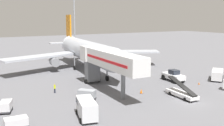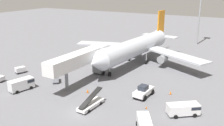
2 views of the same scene
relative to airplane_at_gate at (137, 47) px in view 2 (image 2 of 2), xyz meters
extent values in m
plane|color=slate|center=(3.14, -30.76, -4.69)|extent=(300.00, 300.00, 0.00)
cylinder|color=#B7BCC6|center=(-0.13, -1.29, 0.03)|extent=(7.74, 30.63, 4.77)
cone|color=#B7BCC6|center=(-1.81, -18.15, 0.03)|extent=(5.00, 4.03, 4.67)
cone|color=#B7BCC6|center=(1.65, 16.57, 0.39)|extent=(5.06, 6.00, 4.53)
cube|color=orange|center=(1.51, 15.18, 4.80)|extent=(0.79, 4.40, 7.63)
cube|color=#B7BCC6|center=(4.32, 14.50, 0.63)|extent=(6.01, 3.74, 0.24)
cube|color=#B7BCC6|center=(-1.37, 15.07, 0.63)|extent=(6.01, 3.74, 0.24)
cube|color=#B7BCC6|center=(10.83, 0.33, -1.04)|extent=(18.54, 12.54, 0.44)
cube|color=#B7BCC6|center=(-10.55, 2.45, -1.04)|extent=(19.11, 9.44, 0.44)
cylinder|color=gray|center=(7.57, -0.44, -2.34)|extent=(2.32, 2.87, 2.06)
cylinder|color=gray|center=(-7.51, 1.06, -2.34)|extent=(2.32, 2.87, 2.06)
cylinder|color=gray|center=(-1.30, -13.05, -2.77)|extent=(0.28, 0.28, 2.75)
cylinder|color=black|center=(-1.30, -13.05, -4.14)|extent=(0.46, 1.13, 1.10)
cylinder|color=gray|center=(2.78, 0.25, -2.77)|extent=(0.28, 0.28, 2.75)
cylinder|color=black|center=(2.78, 0.25, -4.14)|extent=(0.46, 1.13, 1.10)
cylinder|color=gray|center=(-2.68, 0.79, -2.77)|extent=(0.28, 0.28, 2.75)
cylinder|color=black|center=(-2.68, 0.79, -4.14)|extent=(0.46, 1.13, 1.10)
cube|color=silver|center=(-4.74, -21.32, 1.08)|extent=(3.53, 16.97, 2.70)
cube|color=red|center=(-6.26, -21.27, 1.08)|extent=(0.48, 14.18, 0.44)
cube|color=silver|center=(-4.46, -12.28, 1.08)|extent=(3.54, 2.91, 2.84)
cube|color=#232833|center=(-4.42, -10.98, 1.33)|extent=(3.31, 0.34, 0.90)
cube|color=slate|center=(-4.48, -12.88, -2.28)|extent=(2.61, 1.88, 4.03)
cylinder|color=black|center=(-5.90, -12.83, -4.29)|extent=(0.32, 0.81, 0.80)
cylinder|color=black|center=(-3.06, -12.92, -4.29)|extent=(0.32, 0.81, 0.80)
cylinder|color=slate|center=(-4.85, -24.69, -2.48)|extent=(0.70, 0.70, 4.43)
cube|color=white|center=(10.12, -19.71, -3.69)|extent=(2.64, 5.33, 0.91)
cube|color=#232833|center=(10.10, -19.97, -2.78)|extent=(1.70, 1.92, 0.90)
cylinder|color=black|center=(11.03, -21.47, -4.14)|extent=(0.49, 1.13, 1.10)
cylinder|color=black|center=(8.93, -21.29, -4.14)|extent=(0.49, 1.13, 1.10)
cylinder|color=black|center=(11.31, -18.13, -4.14)|extent=(0.49, 1.13, 1.10)
cylinder|color=black|center=(9.21, -17.95, -4.14)|extent=(0.49, 1.13, 1.10)
cube|color=white|center=(3.72, -28.70, -4.12)|extent=(2.17, 6.03, 0.55)
cube|color=black|center=(3.72, -28.70, -2.78)|extent=(1.34, 6.03, 2.08)
cylinder|color=black|center=(2.94, -26.88, -4.39)|extent=(0.25, 0.61, 0.60)
cylinder|color=black|center=(4.69, -26.97, -4.39)|extent=(0.25, 0.61, 0.60)
cylinder|color=black|center=(2.74, -30.44, -4.39)|extent=(0.25, 0.61, 0.60)
cylinder|color=black|center=(4.50, -30.53, -4.39)|extent=(0.25, 0.61, 0.60)
cube|color=white|center=(18.71, -23.40, -3.54)|extent=(5.49, 4.84, 1.72)
cube|color=#1E232D|center=(20.16, -22.32, -3.16)|extent=(2.62, 2.69, 0.55)
cylinder|color=black|center=(19.44, -21.62, -4.35)|extent=(0.77, 0.70, 0.68)
cylinder|color=black|center=(20.62, -23.20, -4.35)|extent=(0.77, 0.70, 0.68)
cylinder|color=black|center=(16.80, -23.60, -4.35)|extent=(0.77, 0.70, 0.68)
cylinder|color=black|center=(17.98, -25.18, -4.35)|extent=(0.77, 0.70, 0.68)
cube|color=white|center=(14.95, -31.19, -3.56)|extent=(4.28, 5.63, 1.68)
cylinder|color=black|center=(14.92, -29.29, -4.35)|extent=(0.63, 0.76, 0.68)
cylinder|color=black|center=(13.34, -30.18, -4.35)|extent=(0.63, 0.76, 0.68)
cube|color=silver|center=(-13.16, -29.17, -3.35)|extent=(3.12, 5.34, 2.10)
cube|color=#1E232D|center=(-12.75, -27.51, -2.89)|extent=(2.33, 2.04, 0.67)
cylinder|color=black|center=(-13.71, -27.43, -4.35)|extent=(0.51, 0.75, 0.68)
cylinder|color=black|center=(-11.87, -27.89, -4.35)|extent=(0.51, 0.75, 0.68)
cylinder|color=black|center=(-14.45, -30.45, -4.35)|extent=(0.51, 0.75, 0.68)
cylinder|color=black|center=(-12.62, -30.90, -4.35)|extent=(0.51, 0.75, 0.68)
cube|color=#38383D|center=(-9.98, -22.30, -4.40)|extent=(2.74, 2.88, 0.22)
cube|color=#999EA5|center=(-9.98, -22.30, -3.70)|extent=(2.74, 2.88, 1.19)
cylinder|color=black|center=(-8.92, -22.61, -4.51)|extent=(0.33, 0.35, 0.36)
cylinder|color=black|center=(-9.83, -23.40, -4.51)|extent=(0.33, 0.35, 0.36)
cylinder|color=black|center=(-10.14, -21.19, -4.51)|extent=(0.33, 0.35, 0.36)
cylinder|color=black|center=(-11.05, -21.98, -4.51)|extent=(0.33, 0.35, 0.36)
cube|color=#38383D|center=(-21.76, -21.82, -4.40)|extent=(2.09, 2.67, 0.22)
cube|color=silver|center=(-21.76, -21.82, -3.72)|extent=(2.09, 2.67, 1.14)
cylinder|color=black|center=(-22.09, -20.84, -4.51)|extent=(0.23, 0.38, 0.36)
cylinder|color=black|center=(-20.89, -21.27, -4.51)|extent=(0.23, 0.38, 0.36)
cylinder|color=black|center=(-22.64, -22.38, -4.51)|extent=(0.23, 0.38, 0.36)
cylinder|color=black|center=(-21.44, -22.81, -4.51)|extent=(0.23, 0.38, 0.36)
cylinder|color=black|center=(-20.70, -27.51, -4.51)|extent=(0.36, 0.12, 0.36)
cylinder|color=#1E2333|center=(-13.11, -16.10, -4.31)|extent=(0.25, 0.25, 0.77)
cylinder|color=#D8EA19|center=(-13.11, -16.10, -3.61)|extent=(0.33, 0.33, 0.61)
sphere|color=tan|center=(-13.11, -16.10, -3.19)|extent=(0.21, 0.21, 0.21)
cube|color=black|center=(-0.50, -23.56, -4.68)|extent=(0.49, 0.49, 0.03)
cone|color=orange|center=(-0.50, -23.56, -4.31)|extent=(0.42, 0.42, 0.72)
cube|color=black|center=(12.52, -24.27, -4.68)|extent=(0.31, 0.31, 0.03)
cone|color=orange|center=(12.52, -24.27, -4.44)|extent=(0.26, 0.26, 0.46)
cube|color=black|center=(14.50, -16.23, -4.68)|extent=(0.47, 0.47, 0.03)
cone|color=orange|center=(14.50, -16.23, -4.32)|extent=(0.40, 0.40, 0.69)
cylinder|color=#93969B|center=(10.07, 31.86, 9.65)|extent=(0.56, 0.56, 28.69)
camera|label=1|loc=(-26.55, -59.00, 8.10)|focal=42.95mm
camera|label=2|loc=(26.64, -62.24, 16.27)|focal=40.30mm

